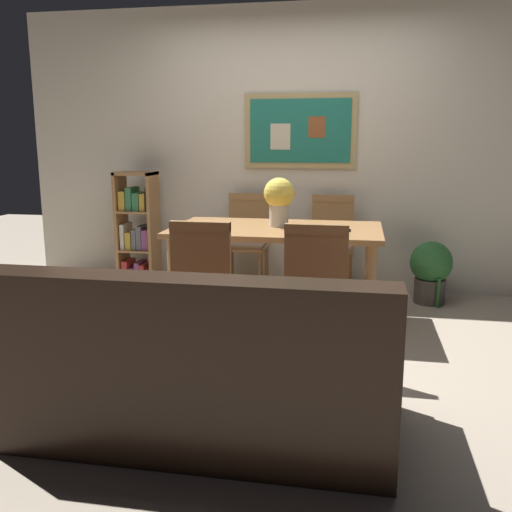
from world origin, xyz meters
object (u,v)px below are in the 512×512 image
(potted_ivy, at_px, (431,270))
(bookshelf, at_px, (138,234))
(dining_chair_near_left, at_px, (205,277))
(dining_table, at_px, (277,239))
(tv_remote, at_px, (342,229))
(dining_chair_far_right, at_px, (332,237))
(dining_chair_far_left, at_px, (247,235))
(leather_couch, at_px, (201,372))
(flower_vase, at_px, (279,198))
(dining_chair_near_right, at_px, (317,282))

(potted_ivy, bearing_deg, bookshelf, 178.86)
(dining_chair_near_left, height_order, potted_ivy, dining_chair_near_left)
(bookshelf, bearing_deg, dining_table, -27.88)
(dining_chair_near_left, height_order, tv_remote, dining_chair_near_left)
(dining_chair_far_right, xyz_separation_m, dining_chair_near_left, (-0.72, -1.65, 0.00))
(potted_ivy, bearing_deg, dining_chair_far_left, 176.67)
(dining_chair_far_left, bearing_deg, leather_couch, -83.44)
(dining_chair_near_left, height_order, flower_vase, flower_vase)
(dining_table, bearing_deg, bookshelf, 152.12)
(dining_chair_near_left, relative_size, bookshelf, 0.82)
(flower_vase, height_order, tv_remote, flower_vase)
(potted_ivy, bearing_deg, dining_chair_far_right, 173.90)
(leather_couch, bearing_deg, bookshelf, 117.73)
(tv_remote, bearing_deg, bookshelf, 156.74)
(dining_chair_far_right, xyz_separation_m, leather_couch, (-0.48, -2.61, -0.22))
(bookshelf, bearing_deg, flower_vase, -26.03)
(dining_chair_far_left, relative_size, bookshelf, 0.82)
(dining_chair_near_left, bearing_deg, dining_chair_far_right, 66.42)
(leather_couch, bearing_deg, dining_chair_near_right, 64.25)
(leather_couch, height_order, potted_ivy, leather_couch)
(dining_table, height_order, dining_chair_near_left, dining_chair_near_left)
(dining_chair_near_left, distance_m, tv_remote, 1.16)
(potted_ivy, xyz_separation_m, flower_vase, (-1.24, -0.66, 0.66))
(dining_chair_far_right, height_order, dining_chair_near_left, same)
(dining_chair_far_right, distance_m, dining_chair_far_left, 0.78)
(dining_table, bearing_deg, leather_couch, -92.96)
(dining_chair_near_left, distance_m, flower_vase, 1.05)
(dining_table, xyz_separation_m, dining_chair_near_right, (0.38, -0.83, -0.11))
(dining_chair_far_right, relative_size, leather_couch, 0.51)
(dining_table, height_order, dining_chair_far_right, dining_chair_far_right)
(dining_table, xyz_separation_m, dining_chair_far_left, (-0.39, 0.81, -0.11))
(dining_chair_far_left, bearing_deg, dining_chair_near_left, -87.97)
(dining_chair_near_right, distance_m, potted_ivy, 1.79)
(dining_chair_far_left, distance_m, tv_remote, 1.27)
(dining_table, height_order, bookshelf, bookshelf)
(dining_chair_near_right, xyz_separation_m, bookshelf, (-1.82, 1.60, -0.02))
(dining_chair_near_left, distance_m, potted_ivy, 2.23)
(dining_chair_far_left, bearing_deg, potted_ivy, -3.33)
(dining_chair_near_right, distance_m, tv_remote, 0.80)
(dining_chair_near_right, height_order, dining_chair_near_left, same)
(dining_chair_near_right, relative_size, dining_chair_near_left, 1.00)
(dining_chair_far_right, distance_m, dining_chair_near_right, 1.64)
(flower_vase, bearing_deg, tv_remote, -14.33)
(dining_chair_far_left, distance_m, leather_couch, 2.64)
(dining_chair_far_left, relative_size, flower_vase, 2.43)
(dining_chair_far_right, bearing_deg, flower_vase, -116.58)
(dining_chair_far_left, distance_m, bookshelf, 1.05)
(potted_ivy, relative_size, flower_vase, 1.58)
(dining_table, relative_size, tv_remote, 10.83)
(dining_table, relative_size, flower_vase, 4.24)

